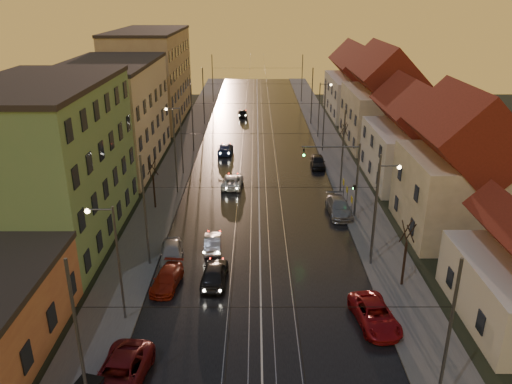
{
  "coord_description": "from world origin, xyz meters",
  "views": [
    {
      "loc": [
        -0.36,
        -24.98,
        19.66
      ],
      "look_at": [
        -0.31,
        18.15,
        2.48
      ],
      "focal_mm": 35.0,
      "sensor_mm": 36.0,
      "label": 1
    }
  ],
  "objects_px": {
    "driving_car_4": "(243,113)",
    "parked_right_2": "(318,162)",
    "parked_left_1": "(120,375)",
    "parked_left_3": "(171,253)",
    "driving_car_2": "(232,181)",
    "parked_right_0": "(375,315)",
    "street_lamp_2": "(178,134)",
    "driving_car_3": "(225,149)",
    "street_lamp_1": "(380,202)",
    "street_lamp_3": "(321,105)",
    "traffic_light_mast": "(347,171)",
    "street_lamp_0": "(113,253)",
    "driving_car_1": "(213,242)",
    "driving_car_0": "(214,273)",
    "parked_right_1": "(339,207)",
    "parked_left_2": "(167,279)"
  },
  "relations": [
    {
      "from": "parked_left_1",
      "to": "parked_right_0",
      "type": "distance_m",
      "value": 15.79
    },
    {
      "from": "traffic_light_mast",
      "to": "parked_right_2",
      "type": "relative_size",
      "value": 1.73
    },
    {
      "from": "street_lamp_1",
      "to": "parked_left_2",
      "type": "bearing_deg",
      "value": -165.76
    },
    {
      "from": "driving_car_4",
      "to": "parked_right_2",
      "type": "distance_m",
      "value": 28.52
    },
    {
      "from": "driving_car_1",
      "to": "driving_car_0",
      "type": "bearing_deg",
      "value": 92.46
    },
    {
      "from": "street_lamp_1",
      "to": "parked_right_1",
      "type": "bearing_deg",
      "value": 99.96
    },
    {
      "from": "parked_right_1",
      "to": "traffic_light_mast",
      "type": "bearing_deg",
      "value": -57.16
    },
    {
      "from": "street_lamp_1",
      "to": "parked_left_3",
      "type": "relative_size",
      "value": 1.8
    },
    {
      "from": "traffic_light_mast",
      "to": "street_lamp_0",
      "type": "bearing_deg",
      "value": -136.9
    },
    {
      "from": "driving_car_2",
      "to": "parked_right_0",
      "type": "relative_size",
      "value": 0.92
    },
    {
      "from": "street_lamp_0",
      "to": "driving_car_2",
      "type": "height_order",
      "value": "street_lamp_0"
    },
    {
      "from": "driving_car_2",
      "to": "parked_right_1",
      "type": "xyz_separation_m",
      "value": [
        10.48,
        -7.36,
        0.11
      ]
    },
    {
      "from": "street_lamp_2",
      "to": "street_lamp_3",
      "type": "bearing_deg",
      "value": 41.31
    },
    {
      "from": "parked_right_0",
      "to": "driving_car_3",
      "type": "bearing_deg",
      "value": 99.69
    },
    {
      "from": "driving_car_0",
      "to": "parked_right_2",
      "type": "bearing_deg",
      "value": -109.55
    },
    {
      "from": "street_lamp_1",
      "to": "parked_right_0",
      "type": "relative_size",
      "value": 1.62
    },
    {
      "from": "driving_car_2",
      "to": "driving_car_4",
      "type": "height_order",
      "value": "driving_car_4"
    },
    {
      "from": "street_lamp_2",
      "to": "driving_car_4",
      "type": "xyz_separation_m",
      "value": [
        6.57,
        29.38,
        -4.24
      ]
    },
    {
      "from": "driving_car_3",
      "to": "parked_right_0",
      "type": "relative_size",
      "value": 0.92
    },
    {
      "from": "parked_right_1",
      "to": "driving_car_0",
      "type": "bearing_deg",
      "value": -134.19
    },
    {
      "from": "parked_left_2",
      "to": "parked_left_1",
      "type": "bearing_deg",
      "value": -88.1
    },
    {
      "from": "street_lamp_0",
      "to": "parked_right_1",
      "type": "distance_m",
      "value": 23.89
    },
    {
      "from": "traffic_light_mast",
      "to": "driving_car_1",
      "type": "bearing_deg",
      "value": -151.8
    },
    {
      "from": "driving_car_1",
      "to": "driving_car_4",
      "type": "bearing_deg",
      "value": -95.3
    },
    {
      "from": "parked_left_3",
      "to": "driving_car_0",
      "type": "bearing_deg",
      "value": -47.12
    },
    {
      "from": "parked_left_1",
      "to": "parked_left_2",
      "type": "height_order",
      "value": "parked_left_1"
    },
    {
      "from": "street_lamp_1",
      "to": "traffic_light_mast",
      "type": "distance_m",
      "value": 8.08
    },
    {
      "from": "street_lamp_0",
      "to": "parked_left_3",
      "type": "bearing_deg",
      "value": 74.14
    },
    {
      "from": "street_lamp_1",
      "to": "parked_right_2",
      "type": "height_order",
      "value": "street_lamp_1"
    },
    {
      "from": "driving_car_1",
      "to": "parked_right_0",
      "type": "bearing_deg",
      "value": 134.12
    },
    {
      "from": "street_lamp_3",
      "to": "parked_right_2",
      "type": "height_order",
      "value": "street_lamp_3"
    },
    {
      "from": "parked_left_2",
      "to": "street_lamp_0",
      "type": "bearing_deg",
      "value": -113.91
    },
    {
      "from": "street_lamp_2",
      "to": "driving_car_3",
      "type": "bearing_deg",
      "value": 59.93
    },
    {
      "from": "parked_left_1",
      "to": "parked_left_2",
      "type": "bearing_deg",
      "value": 90.98
    },
    {
      "from": "parked_left_1",
      "to": "parked_left_3",
      "type": "distance_m",
      "value": 13.48
    },
    {
      "from": "driving_car_4",
      "to": "parked_right_2",
      "type": "relative_size",
      "value": 0.91
    },
    {
      "from": "parked_left_2",
      "to": "parked_right_1",
      "type": "distance_m",
      "value": 19.07
    },
    {
      "from": "driving_car_4",
      "to": "parked_left_3",
      "type": "xyz_separation_m",
      "value": [
        -4.42,
        -49.82,
        0.11
      ]
    },
    {
      "from": "street_lamp_3",
      "to": "driving_car_2",
      "type": "distance_m",
      "value": 23.76
    },
    {
      "from": "street_lamp_2",
      "to": "driving_car_1",
      "type": "relative_size",
      "value": 2.12
    },
    {
      "from": "driving_car_3",
      "to": "parked_left_1",
      "type": "bearing_deg",
      "value": 87.73
    },
    {
      "from": "traffic_light_mast",
      "to": "parked_left_2",
      "type": "xyz_separation_m",
      "value": [
        -14.72,
        -12.02,
        -3.99
      ]
    },
    {
      "from": "street_lamp_0",
      "to": "parked_left_1",
      "type": "relative_size",
      "value": 1.47
    },
    {
      "from": "driving_car_0",
      "to": "driving_car_1",
      "type": "relative_size",
      "value": 1.18
    },
    {
      "from": "driving_car_0",
      "to": "driving_car_3",
      "type": "xyz_separation_m",
      "value": [
        -0.99,
        31.73,
        -0.1
      ]
    },
    {
      "from": "driving_car_0",
      "to": "parked_left_3",
      "type": "relative_size",
      "value": 1.01
    },
    {
      "from": "parked_left_2",
      "to": "parked_left_3",
      "type": "bearing_deg",
      "value": 100.65
    },
    {
      "from": "street_lamp_0",
      "to": "street_lamp_1",
      "type": "distance_m",
      "value": 19.89
    },
    {
      "from": "street_lamp_1",
      "to": "parked_right_0",
      "type": "distance_m",
      "value": 9.63
    },
    {
      "from": "driving_car_0",
      "to": "driving_car_4",
      "type": "bearing_deg",
      "value": -88.37
    }
  ]
}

